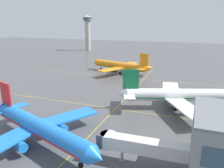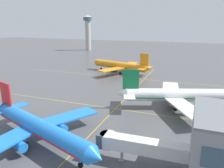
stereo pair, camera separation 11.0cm
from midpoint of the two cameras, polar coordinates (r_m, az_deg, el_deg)
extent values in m
cylinder|color=blue|center=(53.89, -17.95, -10.67)|extent=(32.35, 14.45, 3.91)
cone|color=blue|center=(41.58, -3.92, -18.31)|extent=(3.78, 4.49, 3.83)
cone|color=blue|center=(68.77, -26.15, -5.37)|extent=(4.32, 4.58, 3.71)
cube|color=red|center=(65.06, -25.64, -2.33)|extent=(4.78, 1.96, 6.17)
cube|color=blue|center=(68.09, -23.04, -5.20)|extent=(4.86, 6.13, 0.25)
cube|color=blue|center=(59.38, -11.28, -8.30)|extent=(12.54, 15.96, 0.41)
cylinder|color=blue|center=(52.41, -22.70, -14.36)|extent=(4.01, 3.18, 2.16)
cylinder|color=blue|center=(57.21, -13.09, -10.86)|extent=(4.01, 3.18, 2.16)
cube|color=#385166|center=(42.69, -6.32, -16.48)|extent=(2.92, 4.00, 0.72)
cube|color=red|center=(54.10, -17.90, -11.13)|extent=(29.88, 13.62, 0.37)
cylinder|color=#99999E|center=(45.66, -8.09, -18.81)|extent=(0.29, 0.29, 1.70)
cylinder|color=black|center=(46.31, -8.03, -19.96)|extent=(1.22, 0.81, 1.13)
cylinder|color=#99999E|center=(55.49, -21.28, -13.12)|extent=(0.29, 0.29, 1.70)
cylinder|color=black|center=(56.03, -21.16, -14.13)|extent=(1.22, 0.81, 1.13)
cylinder|color=#99999E|center=(57.81, -16.59, -11.46)|extent=(0.29, 0.29, 1.70)
cylinder|color=black|center=(58.33, -16.50, -12.45)|extent=(1.22, 0.81, 1.13)
cylinder|color=white|center=(75.72, 17.29, -2.70)|extent=(34.28, 15.51, 4.14)
cone|color=white|center=(72.71, 2.60, -2.38)|extent=(4.60, 4.87, 3.94)
cube|color=#197F47|center=(71.51, 4.91, 1.18)|extent=(5.07, 2.11, 6.54)
cube|color=white|center=(69.70, 4.53, -3.22)|extent=(5.18, 6.51, 0.26)
cube|color=white|center=(75.91, 4.28, -1.62)|extent=(5.18, 6.51, 0.26)
cube|color=white|center=(67.27, 18.42, -5.71)|extent=(13.37, 16.91, 0.44)
cube|color=white|center=(84.18, 14.89, -1.15)|extent=(7.74, 16.95, 0.44)
cylinder|color=#2D9956|center=(71.35, 18.52, -5.71)|extent=(4.26, 3.39, 2.29)
cylinder|color=#2D9956|center=(81.59, 16.27, -2.83)|extent=(4.26, 3.39, 2.29)
cube|color=#197F47|center=(75.88, 17.25, -3.07)|extent=(31.66, 14.62, 0.39)
cylinder|color=#99999E|center=(81.55, 26.78, -4.39)|extent=(0.31, 0.31, 1.80)
cylinder|color=black|center=(81.94, 26.68, -5.18)|extent=(1.29, 0.86, 1.20)
cylinder|color=#99999E|center=(73.44, 16.06, -5.38)|extent=(0.31, 0.31, 1.80)
cylinder|color=black|center=(73.87, 15.99, -6.25)|extent=(1.29, 0.86, 1.20)
cylinder|color=#99999E|center=(78.60, 15.05, -3.91)|extent=(0.31, 0.31, 1.80)
cylinder|color=black|center=(79.00, 14.99, -4.73)|extent=(1.29, 0.86, 1.20)
cylinder|color=orange|center=(123.38, 2.01, 4.81)|extent=(32.39, 12.20, 3.86)
cone|color=orange|center=(133.83, -4.27, 5.64)|extent=(3.54, 4.34, 3.78)
cone|color=orange|center=(114.47, 9.46, 3.96)|extent=(4.09, 4.39, 3.67)
cube|color=orange|center=(114.86, 8.38, 6.26)|extent=(4.80, 1.62, 6.09)
cube|color=orange|center=(118.08, 9.21, 4.33)|extent=(4.51, 5.95, 0.24)
cube|color=orange|center=(112.77, 7.79, 3.85)|extent=(4.51, 5.95, 0.24)
cube|color=orange|center=(130.09, 4.52, 5.07)|extent=(6.10, 15.50, 0.41)
cube|color=orange|center=(115.99, 0.03, 3.81)|extent=(11.64, 15.97, 0.41)
cylinder|color=#333338|center=(128.19, 3.25, 4.33)|extent=(3.89, 2.96, 2.13)
cylinder|color=#333338|center=(119.62, 0.50, 3.53)|extent=(3.89, 2.96, 2.13)
cube|color=#385166|center=(132.25, -3.49, 5.78)|extent=(2.69, 3.91, 0.71)
cube|color=orange|center=(123.47, 2.01, 4.59)|extent=(29.89, 11.56, 0.37)
cylinder|color=#99999E|center=(131.55, -2.78, 4.38)|extent=(0.28, 0.28, 1.68)
cylinder|color=black|center=(131.78, -2.78, 3.91)|extent=(1.20, 0.73, 1.12)
cylinder|color=#99999E|center=(124.94, 3.45, 3.77)|extent=(0.28, 0.28, 1.68)
cylinder|color=black|center=(125.18, 3.44, 3.27)|extent=(1.20, 0.73, 1.12)
cylinder|color=#99999E|center=(120.62, 2.10, 3.35)|extent=(0.28, 0.28, 1.68)
cylinder|color=black|center=(120.86, 2.09, 2.84)|extent=(1.20, 0.73, 1.12)
cube|color=yellow|center=(72.99, 0.92, -6.39)|extent=(137.24, 0.20, 0.01)
cube|color=yellow|center=(111.06, 8.27, 1.23)|extent=(137.24, 0.20, 0.01)
cube|color=yellow|center=(72.99, 0.92, -6.39)|extent=(0.20, 137.05, 0.01)
cube|color=silver|center=(44.93, 11.48, -15.96)|extent=(19.81, 3.49, 2.70)
cylinder|color=silver|center=(46.80, -0.94, -14.23)|extent=(3.38, 3.38, 2.97)
cube|color=#47474C|center=(47.20, -2.47, -13.96)|extent=(1.72, 3.03, 2.97)
cylinder|color=#99999E|center=(47.10, 2.62, -16.95)|extent=(0.56, 0.56, 4.10)
cube|color=#99999E|center=(48.18, 2.59, -18.90)|extent=(1.14, 1.14, 0.20)
cylinder|color=#99999E|center=(45.98, 20.37, -18.94)|extent=(0.56, 0.56, 4.10)
cylinder|color=#ADA89E|center=(225.80, -6.18, 12.29)|extent=(5.20, 5.20, 28.74)
cylinder|color=#385166|center=(225.44, -6.30, 16.35)|extent=(8.40, 8.40, 3.20)
cone|color=#ADA89E|center=(225.48, -6.32, 16.98)|extent=(8.82, 8.82, 1.80)
camera|label=1|loc=(0.05, -89.96, 0.01)|focal=35.54mm
camera|label=2|loc=(0.05, 90.04, -0.01)|focal=35.54mm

